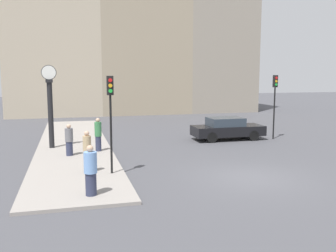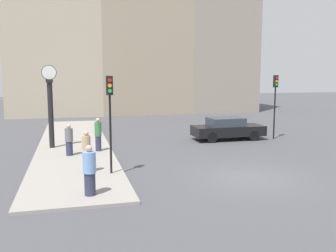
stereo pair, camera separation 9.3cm
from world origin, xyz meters
name	(u,v)px [view 2 (the right image)]	position (x,y,z in m)	size (l,w,h in m)	color
ground_plane	(250,178)	(0.00, 0.00, 0.00)	(120.00, 120.00, 0.00)	#47474C
sidewalk_corner	(74,145)	(-6.82, 8.75, 0.06)	(3.92, 21.50, 0.12)	gray
building_row	(137,34)	(-0.01, 25.82, 8.21)	(25.72, 5.00, 17.01)	#B7A88E
sedan_car	(227,128)	(2.65, 8.39, 0.72)	(4.49, 1.75, 1.42)	black
traffic_light_near	(110,104)	(-5.38, 1.68, 2.94)	(0.26, 0.24, 3.95)	black
traffic_light_far	(275,94)	(5.63, 7.89, 2.90)	(0.26, 0.24, 4.07)	black
street_clock	(50,107)	(-7.98, 7.89, 2.38)	(0.79, 0.36, 4.50)	black
pedestrian_green_hoodie	(98,135)	(-5.57, 6.32, 0.99)	(0.36, 0.36, 1.75)	#2D334C
pedestrian_blue_stripe	(90,171)	(-6.36, -0.96, 0.95)	(0.43, 0.43, 1.71)	#2D334C
pedestrian_grey_jacket	(69,140)	(-7.05, 5.58, 0.90)	(0.39, 0.39, 1.58)	#2D334C
pedestrian_tan_coat	(87,152)	(-6.33, 2.03, 0.99)	(0.33, 0.33, 1.74)	#2D334C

